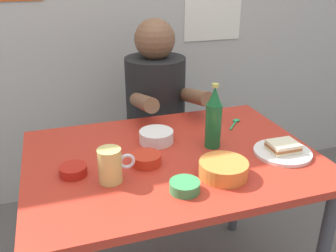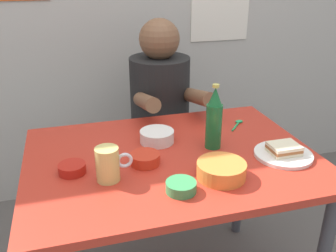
% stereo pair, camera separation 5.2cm
% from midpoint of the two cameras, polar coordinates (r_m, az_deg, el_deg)
% --- Properties ---
extents(dining_table, '(1.10, 0.80, 0.74)m').
position_cam_midpoint_polar(dining_table, '(1.47, 1.56, -7.71)').
color(dining_table, '#B72D1E').
rests_on(dining_table, ground).
extents(stool, '(0.34, 0.34, 0.45)m').
position_cam_midpoint_polar(stool, '(2.17, -0.49, -5.64)').
color(stool, '#4C4C51').
rests_on(stool, ground).
extents(person_seated, '(0.33, 0.56, 0.72)m').
position_cam_midpoint_polar(person_seated, '(1.99, -0.44, 4.74)').
color(person_seated, black).
rests_on(person_seated, stool).
extents(plate_orange, '(0.22, 0.22, 0.01)m').
position_cam_midpoint_polar(plate_orange, '(1.48, 18.39, -4.22)').
color(plate_orange, silver).
rests_on(plate_orange, dining_table).
extents(sandwich, '(0.11, 0.09, 0.04)m').
position_cam_midpoint_polar(sandwich, '(1.47, 18.51, -3.36)').
color(sandwich, beige).
rests_on(sandwich, plate_orange).
extents(beer_mug, '(0.13, 0.08, 0.12)m').
position_cam_midpoint_polar(beer_mug, '(1.25, -8.06, -5.88)').
color(beer_mug, '#D1BC66').
rests_on(beer_mug, dining_table).
extents(beer_bottle, '(0.06, 0.06, 0.26)m').
position_cam_midpoint_polar(beer_bottle, '(1.44, 8.18, 0.97)').
color(beer_bottle, '#19602D').
rests_on(beer_bottle, dining_table).
extents(sambal_bowl_red, '(0.10, 0.10, 0.03)m').
position_cam_midpoint_polar(sambal_bowl_red, '(1.33, -13.58, -6.37)').
color(sambal_bowl_red, '#B21E14').
rests_on(sambal_bowl_red, dining_table).
extents(sauce_bowl_chili, '(0.11, 0.11, 0.04)m').
position_cam_midpoint_polar(sauce_bowl_chili, '(1.35, -2.48, -5.02)').
color(sauce_bowl_chili, red).
rests_on(sauce_bowl_chili, dining_table).
extents(soup_bowl_orange, '(0.17, 0.17, 0.05)m').
position_cam_midpoint_polar(soup_bowl_orange, '(1.28, 9.43, -6.65)').
color(soup_bowl_orange, orange).
rests_on(soup_bowl_orange, dining_table).
extents(rice_bowl_white, '(0.14, 0.14, 0.05)m').
position_cam_midpoint_polar(rice_bowl_white, '(1.51, -0.74, -1.55)').
color(rice_bowl_white, silver).
rests_on(rice_bowl_white, dining_table).
extents(dip_bowl_green, '(0.10, 0.10, 0.03)m').
position_cam_midpoint_polar(dip_bowl_green, '(1.20, 3.30, -9.33)').
color(dip_bowl_green, '#388C4C').
rests_on(dip_bowl_green, dining_table).
extents(spoon, '(0.09, 0.10, 0.01)m').
position_cam_midpoint_polar(spoon, '(1.72, 11.62, 0.41)').
color(spoon, '#26A559').
rests_on(spoon, dining_table).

